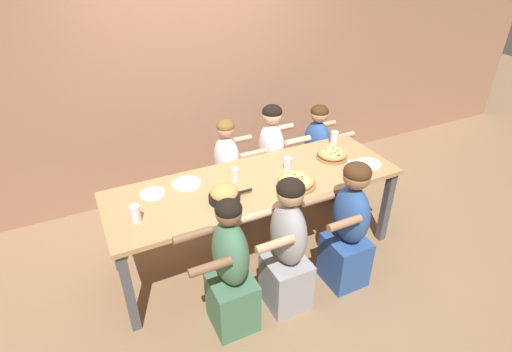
# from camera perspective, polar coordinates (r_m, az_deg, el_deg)

# --- Properties ---
(ground_plane) EXTENTS (18.00, 18.00, 0.00)m
(ground_plane) POSITION_cam_1_polar(r_m,az_deg,el_deg) (3.87, 0.00, -10.80)
(ground_plane) COLOR #896B4C
(ground_plane) RESTS_ON ground
(restaurant_back_panel) EXTENTS (10.00, 0.06, 3.20)m
(restaurant_back_panel) POSITION_cam_1_polar(r_m,az_deg,el_deg) (4.33, -8.81, 17.58)
(restaurant_back_panel) COLOR #9E7056
(restaurant_back_panel) RESTS_ON ground
(dining_table) EXTENTS (2.52, 0.84, 0.80)m
(dining_table) POSITION_cam_1_polar(r_m,az_deg,el_deg) (3.44, 0.00, -1.85)
(dining_table) COLOR tan
(dining_table) RESTS_ON ground
(pizza_board_main) EXTENTS (0.34, 0.34, 0.06)m
(pizza_board_main) POSITION_cam_1_polar(r_m,az_deg,el_deg) (3.34, 5.74, -0.81)
(pizza_board_main) COLOR #996B42
(pizza_board_main) RESTS_ON dining_table
(pizza_board_second) EXTENTS (0.29, 0.29, 0.07)m
(pizza_board_second) POSITION_cam_1_polar(r_m,az_deg,el_deg) (3.80, 10.82, 3.04)
(pizza_board_second) COLOR #996B42
(pizza_board_second) RESTS_ON dining_table
(skillet_bowl) EXTENTS (0.36, 0.25, 0.14)m
(skillet_bowl) POSITION_cam_1_polar(r_m,az_deg,el_deg) (3.13, -4.54, -2.60)
(skillet_bowl) COLOR black
(skillet_bowl) RESTS_ON dining_table
(empty_plate_a) EXTENTS (0.20, 0.20, 0.02)m
(empty_plate_a) POSITION_cam_1_polar(r_m,az_deg,el_deg) (3.32, -14.58, -2.46)
(empty_plate_a) COLOR white
(empty_plate_a) RESTS_ON dining_table
(empty_plate_b) EXTENTS (0.23, 0.23, 0.02)m
(empty_plate_b) POSITION_cam_1_polar(r_m,az_deg,el_deg) (3.79, 15.75, 1.72)
(empty_plate_b) COLOR white
(empty_plate_b) RESTS_ON dining_table
(empty_plate_c) EXTENTS (0.24, 0.24, 0.02)m
(empty_plate_c) POSITION_cam_1_polar(r_m,az_deg,el_deg) (3.40, -9.88, -1.05)
(empty_plate_c) COLOR white
(empty_plate_c) RESTS_ON dining_table
(drinking_glass_a) EXTENTS (0.08, 0.08, 0.13)m
(drinking_glass_a) POSITION_cam_1_polar(r_m,az_deg,el_deg) (4.07, 11.12, 5.30)
(drinking_glass_a) COLOR silver
(drinking_glass_a) RESTS_ON dining_table
(drinking_glass_b) EXTENTS (0.07, 0.07, 0.13)m
(drinking_glass_b) POSITION_cam_1_polar(r_m,az_deg,el_deg) (3.02, -16.85, -5.19)
(drinking_glass_b) COLOR silver
(drinking_glass_b) RESTS_ON dining_table
(drinking_glass_c) EXTENTS (0.08, 0.08, 0.11)m
(drinking_glass_c) POSITION_cam_1_polar(r_m,az_deg,el_deg) (3.60, 13.35, 1.21)
(drinking_glass_c) COLOR silver
(drinking_glass_c) RESTS_ON dining_table
(drinking_glass_d) EXTENTS (0.06, 0.06, 0.11)m
(drinking_glass_d) POSITION_cam_1_polar(r_m,az_deg,el_deg) (3.39, -2.97, 0.11)
(drinking_glass_d) COLOR silver
(drinking_glass_d) RESTS_ON dining_table
(drinking_glass_e) EXTENTS (0.07, 0.07, 0.11)m
(drinking_glass_e) POSITION_cam_1_polar(r_m,az_deg,el_deg) (3.55, 4.55, 1.65)
(drinking_glass_e) COLOR silver
(drinking_glass_e) RESTS_ON dining_table
(diner_far_center) EXTENTS (0.51, 0.40, 1.11)m
(diner_far_center) POSITION_cam_1_polar(r_m,az_deg,el_deg) (4.05, -4.03, -0.02)
(diner_far_center) COLOR silver
(diner_far_center) RESTS_ON ground
(diner_far_right) EXTENTS (0.51, 0.40, 1.08)m
(diner_far_right) POSITION_cam_1_polar(r_m,az_deg,el_deg) (4.50, 8.59, 2.96)
(diner_far_right) COLOR #2D5193
(diner_far_right) RESTS_ON ground
(diner_near_midleft) EXTENTS (0.51, 0.40, 1.14)m
(diner_near_midleft) POSITION_cam_1_polar(r_m,az_deg,el_deg) (2.94, -3.63, -13.69)
(diner_near_midleft) COLOR #477556
(diner_near_midleft) RESTS_ON ground
(diner_near_midright) EXTENTS (0.51, 0.40, 1.16)m
(diner_near_midright) POSITION_cam_1_polar(r_m,az_deg,el_deg) (3.34, 13.06, -7.54)
(diner_near_midright) COLOR #2D5193
(diner_near_midright) RESTS_ON ground
(diner_far_midright) EXTENTS (0.51, 0.40, 1.18)m
(diner_far_midright) POSITION_cam_1_polar(r_m,az_deg,el_deg) (4.21, 2.21, 2.01)
(diner_far_midright) COLOR silver
(diner_far_midright) RESTS_ON ground
(diner_near_center) EXTENTS (0.51, 0.40, 1.17)m
(diner_near_center) POSITION_cam_1_polar(r_m,az_deg,el_deg) (3.07, 4.45, -10.65)
(diner_near_center) COLOR #99999E
(diner_near_center) RESTS_ON ground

